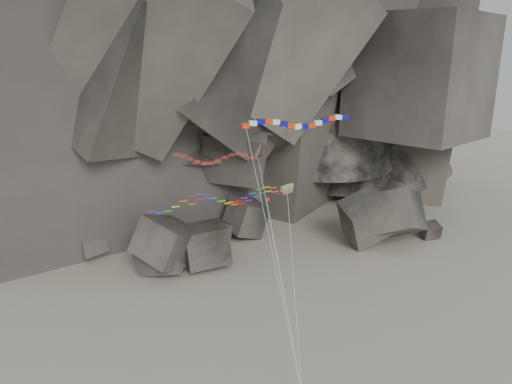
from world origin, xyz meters
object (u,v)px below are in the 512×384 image
object	(u,v)px
banner_kite	(297,124)
parafoil_kite	(216,199)
pennant_kite	(273,236)
delta_kite	(212,157)

from	to	relation	value
banner_kite	parafoil_kite	world-z (taller)	banner_kite
banner_kite	pennant_kite	bearing A→B (deg)	-171.78
delta_kite	parafoil_kite	size ratio (longest dim) A/B	1.18
pennant_kite	banner_kite	bearing A→B (deg)	18.30
delta_kite	pennant_kite	size ratio (longest dim) A/B	1.33
delta_kite	banner_kite	bearing A→B (deg)	2.97
parafoil_kite	pennant_kite	xyz separation A→B (m)	(5.99, 1.98, -5.01)
parafoil_kite	delta_kite	bearing A→B (deg)	65.35
banner_kite	parafoil_kite	bearing A→B (deg)	-166.24
delta_kite	banner_kite	xyz separation A→B (m)	(8.02, -1.06, 2.96)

